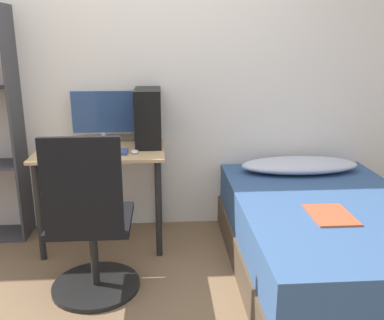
{
  "coord_description": "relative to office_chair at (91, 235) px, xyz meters",
  "views": [
    {
      "loc": [
        0.18,
        -1.92,
        1.52
      ],
      "look_at": [
        0.37,
        0.73,
        0.75
      ],
      "focal_mm": 40.0,
      "sensor_mm": 36.0,
      "label": 1
    }
  ],
  "objects": [
    {
      "name": "keyboard",
      "position": [
        -0.01,
        0.59,
        0.35
      ],
      "size": [
        0.39,
        0.13,
        0.02
      ],
      "color": "#33477A",
      "rests_on": "desk"
    },
    {
      "name": "wall_back",
      "position": [
        0.25,
        1.05,
        0.86
      ],
      "size": [
        8.0,
        0.05,
        2.5
      ],
      "color": "silver",
      "rests_on": "ground_plane"
    },
    {
      "name": "pc_tower",
      "position": [
        0.33,
        0.82,
        0.55
      ],
      "size": [
        0.19,
        0.36,
        0.42
      ],
      "color": "black",
      "rests_on": "desk"
    },
    {
      "name": "monitor",
      "position": [
        -0.02,
        0.93,
        0.56
      ],
      "size": [
        0.49,
        0.16,
        0.41
      ],
      "color": "#B7B7BC",
      "rests_on": "desk"
    },
    {
      "name": "office_chair",
      "position": [
        0.0,
        0.0,
        0.0
      ],
      "size": [
        0.55,
        0.55,
        1.02
      ],
      "color": "black",
      "rests_on": "ground_plane"
    },
    {
      "name": "pillow",
      "position": [
        1.49,
        0.76,
        0.17
      ],
      "size": [
        0.91,
        0.36,
        0.11
      ],
      "color": "#B2B7C6",
      "rests_on": "bed"
    },
    {
      "name": "mouse",
      "position": [
        0.24,
        0.59,
        0.35
      ],
      "size": [
        0.06,
        0.09,
        0.02
      ],
      "color": "silver",
      "rests_on": "desk"
    },
    {
      "name": "desk",
      "position": [
        -0.01,
        0.72,
        0.22
      ],
      "size": [
        0.92,
        0.61,
        0.73
      ],
      "color": "tan",
      "rests_on": "ground_plane"
    },
    {
      "name": "magazine",
      "position": [
        1.41,
        -0.08,
        0.12
      ],
      "size": [
        0.24,
        0.32,
        0.01
      ],
      "color": "#B24C2D",
      "rests_on": "bed"
    },
    {
      "name": "bed",
      "position": [
        1.49,
        0.12,
        -0.14
      ],
      "size": [
        1.19,
        1.81,
        0.51
      ],
      "color": "#4C3D2D",
      "rests_on": "ground_plane"
    }
  ]
}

